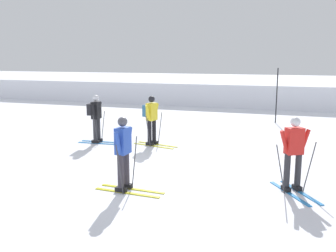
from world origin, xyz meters
TOP-DOWN VIEW (x-y plane):
  - ground_plane at (0.00, 0.00)m, footprint 120.00×120.00m
  - far_snow_ridge at (0.00, 18.44)m, footprint 80.00×9.08m
  - skier_black at (-2.86, 3.16)m, footprint 1.62×1.00m
  - skier_red at (3.84, 0.14)m, footprint 1.17×1.55m
  - skier_blue at (0.21, -1.05)m, footprint 1.62×1.00m
  - skier_yellow at (-0.88, 3.46)m, footprint 1.64×0.98m
  - trail_marker_pole at (2.96, 9.50)m, footprint 0.05×0.05m

SIDE VIEW (x-z plane):
  - ground_plane at x=0.00m, z-range 0.00..0.00m
  - far_snow_ridge at x=0.00m, z-range 0.00..1.39m
  - skier_red at x=3.84m, z-range 0.06..1.77m
  - skier_blue at x=0.21m, z-range 0.06..1.77m
  - skier_black at x=-2.86m, z-range 0.10..1.81m
  - skier_yellow at x=-0.88m, z-range 0.10..1.81m
  - trail_marker_pole at x=2.96m, z-range 0.00..2.53m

